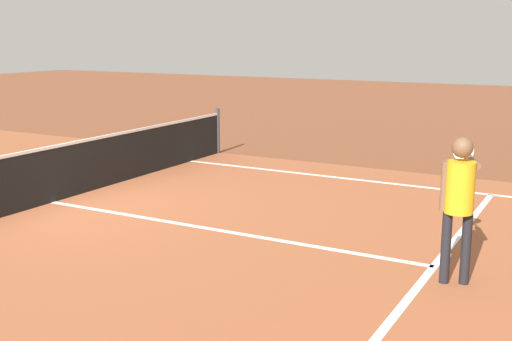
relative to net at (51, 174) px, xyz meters
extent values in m
plane|color=brown|center=(0.00, 0.00, -0.49)|extent=(60.00, 60.00, 0.00)
cube|color=#9E5433|center=(0.00, 0.00, -0.49)|extent=(10.62, 24.40, 0.00)
cube|color=white|center=(4.11, -5.95, -0.49)|extent=(0.10, 11.89, 0.01)
cube|color=white|center=(0.00, -6.40, -0.49)|extent=(8.22, 0.10, 0.01)
cube|color=white|center=(0.00, -3.20, -0.49)|extent=(0.10, 6.40, 0.01)
cylinder|color=#33383D|center=(5.25, 0.00, 0.04)|extent=(0.09, 0.09, 1.07)
cube|color=black|center=(0.00, 0.00, -0.04)|extent=(10.50, 0.02, 0.91)
cube|color=white|center=(0.00, 0.00, 0.44)|extent=(10.50, 0.03, 0.05)
cylinder|color=black|center=(-0.46, -6.62, -0.08)|extent=(0.11, 0.11, 0.83)
cylinder|color=black|center=(-0.38, -6.83, -0.08)|extent=(0.11, 0.11, 0.83)
cylinder|color=gold|center=(-0.42, -6.73, 0.63)|extent=(0.32, 0.32, 0.58)
sphere|color=brown|center=(-0.42, -6.73, 1.08)|extent=(0.23, 0.23, 0.23)
cylinder|color=brown|center=(-0.48, -6.57, 0.64)|extent=(0.08, 0.08, 0.57)
cylinder|color=brown|center=(-0.10, -6.79, 0.87)|extent=(0.56, 0.27, 0.08)
cylinder|color=black|center=(0.27, -6.65, 0.87)|extent=(0.22, 0.10, 0.03)
torus|color=red|center=(0.50, -6.56, 0.87)|extent=(0.27, 0.12, 0.28)
cylinder|color=silver|center=(0.50, -6.56, 0.87)|extent=(0.09, 0.24, 0.25)
camera|label=1|loc=(-7.61, -8.11, 2.30)|focal=45.47mm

